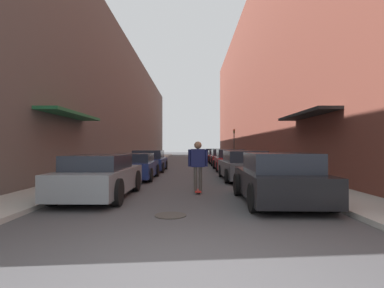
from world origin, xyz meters
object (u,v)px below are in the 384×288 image
(parked_car_left_1, at_px, (133,167))
(manhole_cover, at_px, (170,215))
(parked_car_right_3, at_px, (221,157))
(parked_car_right_0, at_px, (278,179))
(parked_car_right_1, at_px, (243,166))
(parked_car_left_2, at_px, (149,161))
(parked_car_left_0, at_px, (100,177))
(parked_car_right_5, at_px, (212,154))
(parked_car_right_2, at_px, (229,160))
(parked_car_right_4, at_px, (217,156))
(traffic_light, at_px, (234,141))
(skateboarder, at_px, (197,161))

(parked_car_left_1, distance_m, manhole_cover, 7.84)
(parked_car_right_3, xyz_separation_m, manhole_cover, (-2.92, -18.19, -0.63))
(parked_car_right_0, bearing_deg, parked_car_right_1, 89.77)
(parked_car_left_2, bearing_deg, parked_car_left_0, -90.27)
(parked_car_left_2, height_order, parked_car_right_1, parked_car_right_1)
(parked_car_right_5, bearing_deg, parked_car_left_2, -107.96)
(parked_car_right_2, bearing_deg, parked_car_right_4, 89.46)
(parked_car_right_1, height_order, parked_car_right_3, parked_car_right_1)
(parked_car_right_0, distance_m, traffic_light, 23.08)
(manhole_cover, bearing_deg, parked_car_right_1, 68.13)
(parked_car_right_4, distance_m, manhole_cover, 23.45)
(parked_car_right_2, relative_size, skateboarder, 2.64)
(parked_car_right_3, bearing_deg, parked_car_right_2, -90.27)
(skateboarder, bearing_deg, manhole_cover, -101.57)
(parked_car_left_2, bearing_deg, manhole_cover, -79.67)
(parked_car_left_0, relative_size, parked_car_right_2, 0.93)
(parked_car_left_0, xyz_separation_m, parked_car_right_1, (5.13, 4.81, 0.00))
(parked_car_left_0, xyz_separation_m, parked_car_right_5, (5.16, 25.66, 0.00))
(parked_car_right_2, distance_m, parked_car_right_3, 5.49)
(parked_car_left_2, height_order, parked_car_right_2, parked_car_right_2)
(parked_car_right_2, bearing_deg, parked_car_right_3, 89.73)
(parked_car_right_1, relative_size, traffic_light, 1.33)
(parked_car_left_2, relative_size, skateboarder, 2.44)
(parked_car_left_0, distance_m, parked_car_left_1, 5.17)
(parked_car_right_5, relative_size, traffic_light, 1.23)
(parked_car_right_2, relative_size, traffic_light, 1.39)
(parked_car_left_2, xyz_separation_m, parked_car_right_0, (5.06, -10.71, 0.03))
(parked_car_left_0, bearing_deg, manhole_cover, -45.56)
(parked_car_right_0, relative_size, traffic_light, 1.23)
(parked_car_left_2, xyz_separation_m, parked_car_right_3, (5.15, 5.98, 0.02))
(parked_car_left_1, bearing_deg, parked_car_right_1, -4.02)
(parked_car_left_0, relative_size, parked_car_left_2, 1.01)
(traffic_light, bearing_deg, manhole_cover, -101.24)
(parked_car_left_2, bearing_deg, parked_car_left_1, -90.51)
(parked_car_right_5, height_order, manhole_cover, parked_car_right_5)
(parked_car_left_2, xyz_separation_m, manhole_cover, (2.22, -12.20, -0.61))
(parked_car_right_1, distance_m, traffic_light, 17.49)
(parked_car_right_1, height_order, parked_car_right_4, parked_car_right_1)
(parked_car_right_5, distance_m, traffic_light, 4.32)
(parked_car_right_1, bearing_deg, manhole_cover, -111.87)
(parked_car_right_5, bearing_deg, parked_car_left_0, -101.37)
(parked_car_right_1, relative_size, parked_car_right_2, 0.96)
(parked_car_left_2, distance_m, parked_car_right_1, 7.19)
(parked_car_right_0, distance_m, parked_car_right_2, 11.21)
(parked_car_right_4, bearing_deg, traffic_light, 32.46)
(parked_car_left_1, height_order, manhole_cover, parked_car_left_1)
(parked_car_right_0, height_order, parked_car_right_2, parked_car_right_2)
(parked_car_right_0, xyz_separation_m, parked_car_right_4, (0.16, 21.76, -0.08))
(parked_car_right_4, bearing_deg, parked_car_left_0, -104.12)
(parked_car_right_2, xyz_separation_m, parked_car_right_4, (0.10, 10.55, -0.08))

